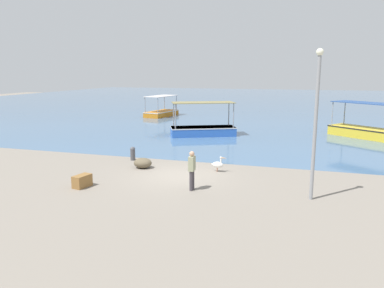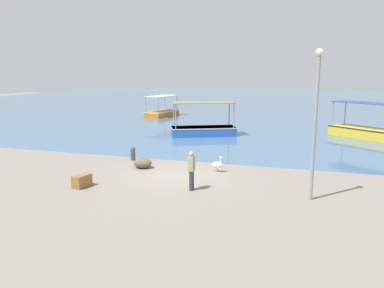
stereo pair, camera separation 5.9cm
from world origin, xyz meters
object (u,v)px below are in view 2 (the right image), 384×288
Objects in this scene: mooring_bollard at (133,153)px; cargo_crate at (82,181)px; net_pile at (143,163)px; lamp_post at (315,117)px; fisherman_standing at (192,169)px; pelican at (218,164)px; fishing_boat_outer at (368,131)px; fishing_boat_far_left at (162,112)px; fishing_boat_near_left at (203,129)px.

cargo_crate is at bearing -88.85° from mooring_bollard.
mooring_bollard reaches higher than net_pile.
fisherman_standing is (-4.86, -0.23, -2.36)m from lamp_post.
pelican is at bearing 5.96° from net_pile.
fisherman_standing is at bearing 12.12° from cargo_crate.
fishing_boat_outer is 15.56m from pelican.
pelican reaches higher than net_pile.
mooring_bollard is at bearing -139.28° from fishing_boat_outer.
fishing_boat_outer is 18.35m from net_pile.
fishing_boat_outer is at bearing 60.81° from fisherman_standing.
fishing_boat_far_left is at bearing 109.16° from net_pile.
fishing_boat_far_left is 6.18× the size of mooring_bollard.
lamp_post is (4.47, -2.98, 2.89)m from pelican.
fishing_boat_far_left is at bearing 125.31° from fishing_boat_near_left.
fishing_boat_near_left is at bearing -167.68° from fishing_boat_outer.
fishing_boat_outer is 21.99m from cargo_crate.
fishing_boat_near_left is 15.75m from lamp_post.
mooring_bollard is 0.95× the size of cargo_crate.
lamp_post reaches higher than fisherman_standing.
net_pile is (-0.35, -10.68, -0.26)m from fishing_boat_near_left.
mooring_bollard is (-9.67, 4.01, -2.85)m from lamp_post.
fishing_boat_far_left reaches higher than fisherman_standing.
cargo_crate is (-1.16, -3.81, 0.01)m from net_pile.
mooring_bollard is at bearing -72.77° from fishing_boat_far_left.
fishing_boat_far_left is at bearing 114.31° from fisherman_standing.
cargo_crate is at bearing -106.93° from net_pile.
lamp_post is 7.41× the size of mooring_bollard.
fishing_boat_far_left is at bearing 118.24° from pelican.
fishing_boat_far_left is 13.78m from fishing_boat_near_left.
cargo_crate is (0.11, -5.25, -0.15)m from mooring_bollard.
fishing_boat_far_left is 5.88× the size of cargo_crate.
fishing_boat_near_left is 14.58m from cargo_crate.
fisherman_standing is 1.76× the size of net_pile.
pelican is 3.28m from fisherman_standing.
fishing_boat_outer is at bearing 12.32° from fishing_boat_near_left.
fisherman_standing is 2.05× the size of cargo_crate.
lamp_post is (8.06, -13.25, 2.74)m from fishing_boat_near_left.
lamp_post is 10.85m from mooring_bollard.
mooring_bollard is 0.46× the size of fisherman_standing.
fisherman_standing is at bearing -41.34° from mooring_bollard.
lamp_post is at bearing -104.68° from fishing_boat_outer.
fishing_boat_near_left reaches higher than pelican.
pelican is (3.59, -10.27, -0.15)m from fishing_boat_near_left.
net_pile is at bearing -174.04° from pelican.
pelican is 0.84× the size of net_pile.
net_pile is (-3.55, 2.80, -0.64)m from fisherman_standing.
fishing_boat_far_left is 6.03× the size of pelican.
lamp_post is (-4.17, -15.93, 2.72)m from fishing_boat_outer.
fishing_boat_near_left reaches higher than fishing_boat_far_left.
lamp_post is at bearing -56.81° from fishing_boat_far_left.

